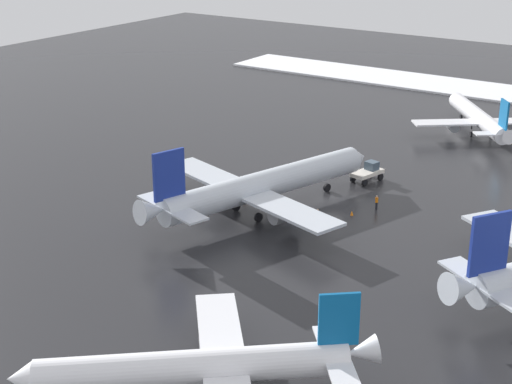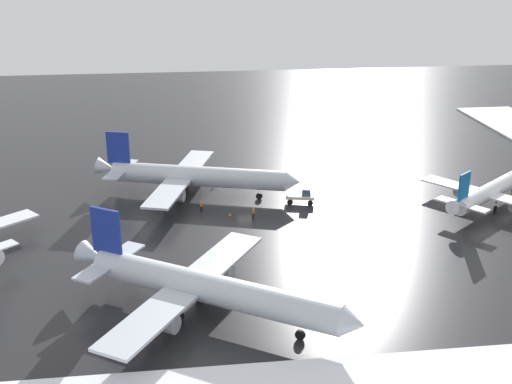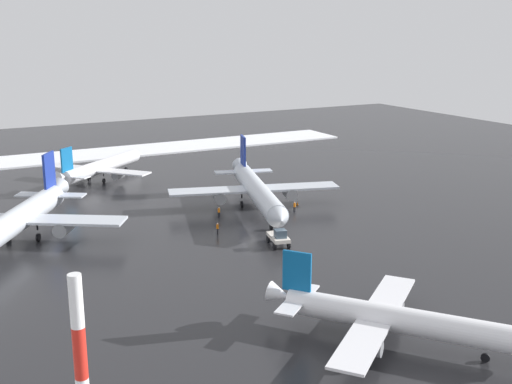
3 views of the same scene
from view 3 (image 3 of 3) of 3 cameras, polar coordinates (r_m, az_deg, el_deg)
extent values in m
plane|color=#232326|center=(95.95, -0.56, -3.20)|extent=(240.00, 240.00, 0.00)
cube|color=white|center=(156.73, -11.95, 3.49)|extent=(14.00, 116.00, 0.40)
cylinder|color=silver|center=(103.47, 0.15, 0.05)|extent=(28.58, 11.50, 3.27)
cone|color=silver|center=(88.80, 2.13, -2.39)|extent=(3.11, 3.64, 3.11)
cone|color=silver|center=(118.45, -1.34, 2.18)|extent=(4.10, 3.66, 3.18)
cube|color=silver|center=(108.03, 3.96, 0.48)|extent=(7.68, 13.20, 0.35)
cylinder|color=gray|center=(107.34, 3.03, -0.13)|extent=(3.69, 2.79, 1.92)
cube|color=silver|center=(105.12, -4.38, 0.08)|extent=(7.68, 13.20, 0.35)
cylinder|color=gray|center=(105.13, -3.29, -0.44)|extent=(3.69, 2.79, 1.92)
cube|color=navy|center=(115.51, -1.16, 3.67)|extent=(3.79, 1.45, 5.39)
cube|color=silver|center=(116.61, 0.27, 1.89)|extent=(3.73, 5.15, 0.23)
cube|color=silver|center=(115.63, -2.54, 1.77)|extent=(3.73, 5.15, 0.23)
cylinder|color=black|center=(94.33, 1.36, -2.29)|extent=(0.23, 0.23, 0.67)
cylinder|color=black|center=(94.74, 1.35, -3.10)|extent=(1.11, 0.63, 1.06)
cylinder|color=black|center=(106.99, 0.96, -0.26)|extent=(0.23, 0.23, 0.67)
cylinder|color=black|center=(107.35, 0.96, -0.99)|extent=(1.11, 0.63, 1.06)
cylinder|color=black|center=(106.21, -1.27, -0.38)|extent=(0.23, 0.23, 0.67)
cylinder|color=black|center=(106.57, -1.27, -1.10)|extent=(1.11, 0.63, 1.06)
cylinder|color=white|center=(129.30, -13.46, 2.26)|extent=(17.04, 19.30, 2.62)
cone|color=white|center=(139.50, -10.55, 3.29)|extent=(3.10, 3.03, 2.49)
cone|color=white|center=(119.32, -16.92, 1.26)|extent=(3.49, 3.54, 2.55)
cube|color=white|center=(131.23, -16.30, 2.15)|extent=(9.83, 9.10, 0.28)
cylinder|color=gray|center=(130.76, -15.64, 1.80)|extent=(2.88, 3.00, 1.54)
cube|color=white|center=(123.99, -11.66, 1.74)|extent=(9.83, 9.10, 0.28)
cylinder|color=gray|center=(125.30, -12.14, 1.49)|extent=(2.88, 3.00, 1.54)
cube|color=#0C5999|center=(120.15, -16.47, 2.77)|extent=(2.22, 2.53, 4.32)
cube|color=white|center=(122.30, -17.19, 1.47)|extent=(4.12, 3.93, 0.19)
cube|color=white|center=(119.50, -15.45, 1.31)|extent=(4.12, 3.93, 0.19)
cylinder|color=black|center=(136.10, -11.50, 2.47)|extent=(0.19, 0.19, 0.54)
cylinder|color=black|center=(136.33, -11.48, 2.01)|extent=(0.76, 0.82, 0.85)
cylinder|color=black|center=(128.68, -14.64, 1.60)|extent=(0.19, 0.19, 0.54)
cylinder|color=black|center=(128.92, -14.61, 1.12)|extent=(0.76, 0.82, 0.85)
cylinder|color=black|center=(126.74, -13.39, 1.49)|extent=(0.19, 0.19, 0.54)
cylinder|color=black|center=(126.98, -13.36, 1.00)|extent=(0.76, 0.82, 0.85)
cylinder|color=white|center=(62.40, 12.68, -11.03)|extent=(18.92, 15.60, 2.50)
cone|color=white|center=(65.25, 2.14, -9.08)|extent=(3.38, 3.30, 2.43)
cube|color=white|center=(68.29, 11.87, -8.90)|extent=(8.45, 9.53, 0.27)
cylinder|color=gray|center=(67.19, 11.87, -9.98)|extent=(2.88, 2.70, 1.47)
cube|color=white|center=(57.61, 9.22, -13.35)|extent=(8.45, 9.53, 0.27)
cylinder|color=gray|center=(59.15, 9.92, -13.41)|extent=(2.88, 2.70, 1.47)
cube|color=#0C5999|center=(63.63, 3.66, -7.07)|extent=(2.48, 2.03, 4.12)
cube|color=white|center=(66.60, 4.41, -8.75)|extent=(3.69, 3.96, 0.18)
cube|color=white|center=(62.80, 3.03, -10.21)|extent=(3.69, 3.96, 0.18)
cylinder|color=black|center=(62.13, 19.80, -12.82)|extent=(0.18, 0.18, 0.52)
cylinder|color=black|center=(62.61, 19.71, -13.70)|extent=(0.80, 0.70, 0.81)
cylinder|color=black|center=(64.70, 10.97, -11.07)|extent=(0.18, 0.18, 0.52)
cylinder|color=black|center=(65.16, 10.93, -11.92)|extent=(0.80, 0.70, 0.81)
cylinder|color=black|center=(61.85, 10.27, -12.28)|extent=(0.18, 0.18, 0.52)
cylinder|color=black|center=(62.33, 10.22, -13.16)|extent=(0.80, 0.70, 0.81)
cylinder|color=silver|center=(92.44, -20.88, -2.62)|extent=(26.83, 18.68, 3.36)
cone|color=silver|center=(106.59, -17.29, 0.20)|extent=(4.51, 4.30, 3.27)
cube|color=silver|center=(92.06, -15.52, -2.45)|extent=(10.54, 13.17, 0.36)
cylinder|color=gray|center=(92.58, -16.73, -3.08)|extent=(3.89, 3.47, 1.98)
cube|color=navy|center=(103.65, -17.91, 1.83)|extent=(3.53, 2.41, 5.53)
cube|color=silver|center=(103.26, -16.27, -0.29)|extent=(4.71, 5.38, 0.24)
cube|color=silver|center=(105.48, -19.28, -0.22)|extent=(4.71, 5.38, 0.24)
cylinder|color=black|center=(94.55, -18.86, -3.01)|extent=(0.24, 0.24, 0.69)
cylinder|color=black|center=(94.97, -18.79, -3.84)|extent=(1.10, 0.87, 1.09)
cylinder|color=black|center=(96.33, -21.24, -2.91)|extent=(0.24, 0.24, 0.69)
cylinder|color=black|center=(96.74, -21.16, -3.72)|extent=(1.10, 0.87, 1.09)
cube|color=silver|center=(88.14, 2.00, -4.03)|extent=(4.99, 3.21, 0.50)
cube|color=#3F5160|center=(87.06, 2.17, -3.72)|extent=(1.71, 1.78, 1.10)
cylinder|color=black|center=(87.19, 2.92, -4.74)|extent=(0.95, 0.52, 0.90)
cylinder|color=black|center=(86.64, 1.66, -4.85)|extent=(0.95, 0.52, 0.90)
cylinder|color=black|center=(90.10, 2.31, -4.09)|extent=(0.95, 0.52, 0.90)
cylinder|color=black|center=(89.57, 1.09, -4.19)|extent=(0.95, 0.52, 0.90)
cylinder|color=black|center=(104.17, 3.39, -1.55)|extent=(0.16, 0.16, 0.85)
cylinder|color=black|center=(104.14, 3.50, -1.56)|extent=(0.16, 0.16, 0.85)
cylinder|color=orange|center=(103.95, 3.45, -1.16)|extent=(0.36, 0.36, 0.62)
sphere|color=tan|center=(103.84, 3.45, -0.94)|extent=(0.24, 0.24, 0.24)
cylinder|color=black|center=(92.91, -3.42, -3.54)|extent=(0.16, 0.16, 0.85)
cylinder|color=black|center=(93.09, -3.45, -3.51)|extent=(0.16, 0.16, 0.85)
cylinder|color=orange|center=(92.78, -3.45, -3.09)|extent=(0.36, 0.36, 0.62)
sphere|color=tan|center=(92.65, -3.45, -2.84)|extent=(0.24, 0.24, 0.24)
cylinder|color=black|center=(101.11, -3.26, -2.04)|extent=(0.16, 0.16, 0.85)
cylinder|color=black|center=(101.21, -3.36, -2.03)|extent=(0.16, 0.16, 0.85)
cylinder|color=orange|center=(100.95, -3.32, -1.64)|extent=(0.36, 0.36, 0.62)
sphere|color=tan|center=(100.83, -3.32, -1.40)|extent=(0.24, 0.24, 0.24)
cylinder|color=red|center=(34.95, -15.38, -13.62)|extent=(0.70, 0.70, 2.86)
cylinder|color=white|center=(33.72, -15.71, -9.32)|extent=(0.70, 0.70, 2.86)
cone|color=orange|center=(96.61, -3.46, -2.93)|extent=(0.36, 0.36, 0.55)
cone|color=orange|center=(108.25, 3.70, -1.02)|extent=(0.36, 0.36, 0.55)
camera|label=1|loc=(161.21, -29.14, 14.88)|focal=55.00mm
camera|label=2|loc=(105.19, -59.56, 12.47)|focal=45.00mm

